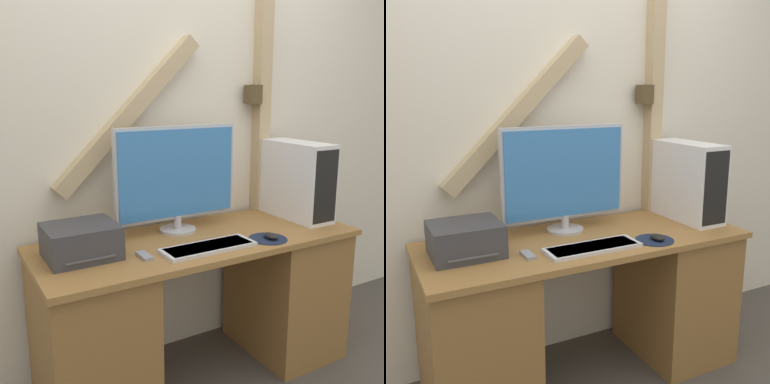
# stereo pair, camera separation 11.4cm
# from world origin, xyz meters

# --- Properties ---
(wall_back) EXTENTS (6.40, 0.16, 2.70)m
(wall_back) POSITION_xyz_m (-0.00, 0.69, 1.36)
(wall_back) COLOR silver
(wall_back) RESTS_ON ground_plane
(desk) EXTENTS (1.64, 0.63, 0.77)m
(desk) POSITION_xyz_m (0.00, 0.32, 0.40)
(desk) COLOR olive
(desk) RESTS_ON ground_plane
(monitor) EXTENTS (0.68, 0.19, 0.55)m
(monitor) POSITION_xyz_m (-0.04, 0.47, 1.07)
(monitor) COLOR #B7B7BC
(monitor) RESTS_ON desk
(keyboard) EXTENTS (0.46, 0.16, 0.02)m
(keyboard) POSITION_xyz_m (-0.05, 0.15, 0.78)
(keyboard) COLOR silver
(keyboard) RESTS_ON desk
(mousepad) EXTENTS (0.19, 0.19, 0.00)m
(mousepad) POSITION_xyz_m (0.28, 0.13, 0.77)
(mousepad) COLOR #19233D
(mousepad) RESTS_ON desk
(mouse) EXTENTS (0.06, 0.09, 0.03)m
(mouse) POSITION_xyz_m (0.29, 0.12, 0.79)
(mouse) COLOR black
(mouse) RESTS_ON mousepad
(computer_tower) EXTENTS (0.18, 0.47, 0.44)m
(computer_tower) POSITION_xyz_m (0.68, 0.37, 0.99)
(computer_tower) COLOR white
(computer_tower) RESTS_ON desk
(printer) EXTENTS (0.31, 0.28, 0.15)m
(printer) POSITION_xyz_m (-0.59, 0.35, 0.84)
(printer) COLOR #38383D
(printer) RESTS_ON desk
(remote_control) EXTENTS (0.04, 0.11, 0.02)m
(remote_control) POSITION_xyz_m (-0.35, 0.20, 0.78)
(remote_control) COLOR gray
(remote_control) RESTS_ON desk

